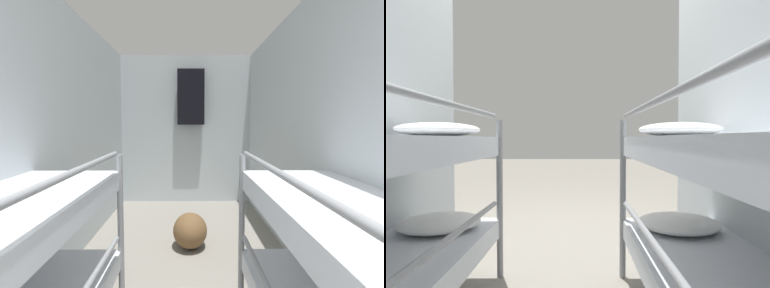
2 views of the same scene
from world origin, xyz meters
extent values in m
cube|color=silver|center=(-1.11, 2.63, 1.23)|extent=(0.06, 5.38, 2.47)
cube|color=silver|center=(1.11, 2.63, 1.23)|extent=(0.06, 5.38, 2.47)
cube|color=silver|center=(0.00, 5.29, 1.23)|extent=(2.28, 0.06, 2.47)
cylinder|color=gray|center=(-0.44, 2.36, 0.57)|extent=(0.04, 0.04, 1.14)
cylinder|color=gray|center=(-0.44, 1.46, 1.16)|extent=(0.03, 1.56, 0.03)
cylinder|color=gray|center=(0.44, 2.36, 0.57)|extent=(0.04, 0.04, 1.14)
cube|color=silver|center=(0.76, 1.46, 0.95)|extent=(0.64, 1.83, 0.13)
cylinder|color=gray|center=(0.44, 1.46, 1.16)|extent=(0.03, 1.56, 0.03)
ellipsoid|color=brown|center=(0.07, 3.40, 0.19)|extent=(0.37, 0.48, 0.37)
cube|color=black|center=(0.08, 5.14, 1.77)|extent=(0.44, 0.12, 0.90)
camera|label=1|loc=(0.06, 0.21, 1.38)|focal=28.00mm
camera|label=2|loc=(-0.13, 2.41, 1.01)|focal=24.00mm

